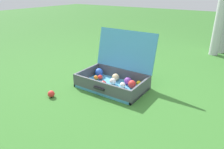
# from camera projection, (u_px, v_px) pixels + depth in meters

# --- Properties ---
(ground_plane) EXTENTS (16.00, 16.00, 0.00)m
(ground_plane) POSITION_uv_depth(u_px,v_px,m) (118.00, 90.00, 1.95)
(ground_plane) COLOR #336B28
(open_suitcase) EXTENTS (0.63, 0.50, 0.51)m
(open_suitcase) POSITION_uv_depth(u_px,v_px,m) (116.00, 74.00, 2.02)
(open_suitcase) COLOR #4799C6
(open_suitcase) RESTS_ON ground
(stray_ball_on_grass) EXTENTS (0.06, 0.06, 0.06)m
(stray_ball_on_grass) POSITION_uv_depth(u_px,v_px,m) (51.00, 94.00, 1.82)
(stray_ball_on_grass) COLOR red
(stray_ball_on_grass) RESTS_ON ground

